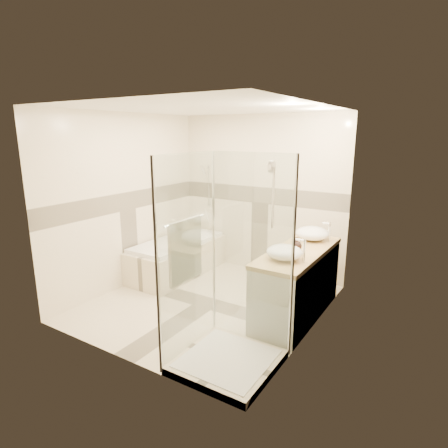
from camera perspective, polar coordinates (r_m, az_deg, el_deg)
The scene contains 12 objects.
room at distance 4.70m, azimuth -2.00°, elevation 1.95°, with size 2.82×3.02×2.52m.
bathtub at distance 6.06m, azimuth -7.06°, elevation -4.73°, with size 0.75×1.70×0.56m.
vanity at distance 4.72m, azimuth 11.09°, elevation -8.84°, with size 0.58×1.62×0.85m.
shower_enclosure at distance 3.76m, azimuth -0.38°, elevation -13.33°, with size 0.96×0.93×2.04m.
vessel_sink_near at distance 5.03m, azimuth 13.29°, elevation -1.38°, with size 0.43×0.43×0.17m, color white.
vessel_sink_far at distance 4.20m, azimuth 9.19°, elevation -4.26°, with size 0.40×0.40×0.16m, color white.
faucet_near at distance 4.95m, azimuth 15.70°, elevation -0.99°, with size 0.11×0.03×0.26m.
faucet_far at distance 4.11m, azimuth 12.01°, elevation -3.72°, with size 0.11×0.03×0.27m.
amenity_bottle_a at distance 4.55m, azimuth 11.09°, elevation -3.05°, with size 0.06×0.07×0.14m, color black.
amenity_bottle_b at distance 4.53m, azimuth 11.01°, elevation -3.02°, with size 0.12×0.12×0.16m, color black.
folded_towels at distance 5.22m, azimuth 13.97°, elevation -1.38°, with size 0.15×0.25×0.08m, color white.
rolled_towel at distance 6.60m, azimuth -4.48°, elevation -0.46°, with size 0.09×0.09×0.20m, color white.
Camera 1 is at (2.62, -3.80, 2.21)m, focal length 30.00 mm.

